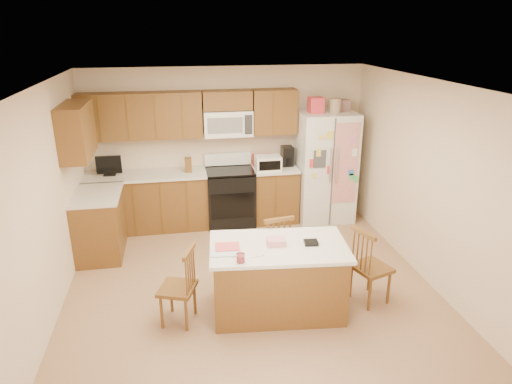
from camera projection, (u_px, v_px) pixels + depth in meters
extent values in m
plane|color=#8A654C|center=(250.00, 283.00, 5.82)|extent=(4.50, 4.50, 0.00)
cube|color=beige|center=(227.00, 145.00, 7.47)|extent=(4.50, 0.10, 2.50)
cube|color=beige|center=(300.00, 296.00, 3.31)|extent=(4.50, 0.10, 2.50)
cube|color=beige|center=(48.00, 204.00, 5.02)|extent=(0.10, 4.50, 2.50)
cube|color=beige|center=(425.00, 180.00, 5.76)|extent=(0.10, 4.50, 2.50)
cube|color=white|center=(249.00, 83.00, 4.96)|extent=(4.50, 4.50, 0.04)
cube|color=brown|center=(148.00, 202.00, 7.25)|extent=(1.87, 0.60, 0.88)
cube|color=brown|center=(274.00, 194.00, 7.59)|extent=(0.72, 0.60, 0.88)
cube|color=brown|center=(100.00, 225.00, 6.43)|extent=(0.60, 0.95, 0.88)
cube|color=silver|center=(146.00, 175.00, 7.08)|extent=(1.87, 0.64, 0.04)
cube|color=silver|center=(275.00, 168.00, 7.42)|extent=(0.72, 0.64, 0.04)
cube|color=silver|center=(97.00, 195.00, 6.27)|extent=(0.64, 0.95, 0.04)
cube|color=brown|center=(140.00, 116.00, 6.90)|extent=(1.85, 0.33, 0.70)
cube|color=brown|center=(274.00, 111.00, 7.25)|extent=(0.70, 0.33, 0.70)
cube|color=brown|center=(227.00, 100.00, 7.05)|extent=(0.76, 0.33, 0.29)
cube|color=brown|center=(77.00, 131.00, 5.94)|extent=(0.33, 0.95, 0.70)
cube|color=brown|center=(99.00, 119.00, 6.65)|extent=(0.02, 0.01, 0.66)
cube|color=brown|center=(108.00, 212.00, 6.87)|extent=(0.02, 0.01, 0.84)
cube|color=brown|center=(128.00, 118.00, 6.72)|extent=(0.02, 0.01, 0.66)
cube|color=brown|center=(135.00, 210.00, 6.94)|extent=(0.02, 0.01, 0.84)
cube|color=brown|center=(155.00, 117.00, 6.78)|extent=(0.02, 0.01, 0.66)
cube|color=brown|center=(162.00, 209.00, 7.01)|extent=(0.02, 0.01, 0.84)
cube|color=brown|center=(182.00, 117.00, 6.85)|extent=(0.01, 0.01, 0.66)
cube|color=brown|center=(188.00, 207.00, 7.07)|extent=(0.01, 0.01, 0.84)
cube|color=brown|center=(273.00, 114.00, 7.08)|extent=(0.01, 0.01, 0.66)
cube|color=brown|center=(276.00, 201.00, 7.30)|extent=(0.01, 0.01, 0.84)
cube|color=white|center=(228.00, 123.00, 7.15)|extent=(0.76, 0.38, 0.40)
cube|color=slate|center=(225.00, 126.00, 6.96)|extent=(0.54, 0.01, 0.24)
cube|color=#262626|center=(249.00, 125.00, 7.02)|extent=(0.12, 0.01, 0.30)
cube|color=brown|center=(188.00, 165.00, 7.16)|extent=(0.10, 0.14, 0.22)
cube|color=black|center=(110.00, 175.00, 7.01)|extent=(0.18, 0.12, 0.02)
cube|color=black|center=(109.00, 165.00, 6.96)|extent=(0.38, 0.03, 0.28)
cube|color=red|center=(264.00, 161.00, 7.44)|extent=(0.35, 0.22, 0.18)
cube|color=white|center=(268.00, 163.00, 7.22)|extent=(0.40, 0.28, 0.23)
cube|color=black|center=(270.00, 166.00, 7.10)|extent=(0.34, 0.01, 0.15)
cube|color=black|center=(287.00, 156.00, 7.45)|extent=(0.18, 0.22, 0.32)
cylinder|color=black|center=(288.00, 161.00, 7.41)|extent=(0.12, 0.12, 0.12)
cube|color=black|center=(230.00, 198.00, 7.45)|extent=(0.76, 0.64, 0.88)
cube|color=black|center=(233.00, 206.00, 7.16)|extent=(0.68, 0.01, 0.42)
cube|color=black|center=(230.00, 171.00, 7.29)|extent=(0.76, 0.64, 0.03)
cube|color=white|center=(228.00, 159.00, 7.49)|extent=(0.76, 0.10, 0.20)
cube|color=white|center=(325.00, 167.00, 7.50)|extent=(0.90, 0.75, 1.80)
cube|color=#4C4C4C|center=(332.00, 174.00, 7.15)|extent=(0.02, 0.01, 1.75)
cube|color=silver|center=(330.00, 165.00, 7.07)|extent=(0.02, 0.03, 0.55)
cube|color=silver|center=(337.00, 165.00, 7.08)|extent=(0.02, 0.03, 0.55)
cube|color=#3F3F44|center=(320.00, 159.00, 7.03)|extent=(0.20, 0.01, 0.28)
cube|color=#D84C59|center=(345.00, 164.00, 7.13)|extent=(0.42, 0.01, 1.30)
cube|color=#DC3841|center=(316.00, 105.00, 7.12)|extent=(0.22, 0.22, 0.24)
cylinder|color=tan|center=(335.00, 106.00, 7.12)|extent=(0.18, 0.18, 0.22)
cube|color=#835F5A|center=(343.00, 105.00, 7.28)|extent=(0.18, 0.20, 0.18)
cube|color=brown|center=(278.00, 280.00, 5.15)|extent=(1.50, 0.94, 0.79)
cube|color=silver|center=(279.00, 247.00, 5.01)|extent=(1.59, 1.03, 0.04)
cylinder|color=#DC3841|center=(241.00, 259.00, 4.64)|extent=(0.08, 0.08, 0.06)
cylinder|color=white|center=(241.00, 258.00, 4.64)|extent=(0.09, 0.09, 0.09)
cube|color=#DF787B|center=(276.00, 242.00, 5.00)|extent=(0.21, 0.17, 0.07)
cube|color=black|center=(311.00, 243.00, 5.02)|extent=(0.16, 0.13, 0.04)
cube|color=white|center=(225.00, 251.00, 4.85)|extent=(0.32, 0.27, 0.01)
cube|color=#D84C4C|center=(227.00, 247.00, 4.93)|extent=(0.28, 0.22, 0.01)
cylinder|color=white|center=(258.00, 256.00, 4.75)|extent=(0.14, 0.04, 0.01)
cube|color=brown|center=(177.00, 288.00, 4.94)|extent=(0.47, 0.49, 0.04)
cylinder|color=brown|center=(171.00, 296.00, 5.18)|extent=(0.03, 0.03, 0.39)
cylinder|color=brown|center=(162.00, 313.00, 4.89)|extent=(0.03, 0.03, 0.39)
cylinder|color=brown|center=(195.00, 299.00, 5.14)|extent=(0.03, 0.03, 0.39)
cylinder|color=brown|center=(186.00, 315.00, 4.85)|extent=(0.03, 0.03, 0.39)
cylinder|color=brown|center=(194.00, 264.00, 4.96)|extent=(0.02, 0.02, 0.44)
cylinder|color=brown|center=(192.00, 267.00, 4.90)|extent=(0.02, 0.02, 0.44)
cylinder|color=brown|center=(190.00, 270.00, 4.84)|extent=(0.02, 0.02, 0.44)
cylinder|color=brown|center=(188.00, 274.00, 4.77)|extent=(0.02, 0.02, 0.44)
cylinder|color=brown|center=(186.00, 277.00, 4.71)|extent=(0.02, 0.02, 0.44)
cube|color=brown|center=(189.00, 252.00, 4.76)|extent=(0.16, 0.36, 0.05)
cube|color=brown|center=(273.00, 250.00, 5.75)|extent=(0.46, 0.44, 0.04)
cylinder|color=brown|center=(281.00, 258.00, 6.01)|extent=(0.03, 0.03, 0.41)
cylinder|color=brown|center=(257.00, 262.00, 5.90)|extent=(0.03, 0.03, 0.41)
cylinder|color=brown|center=(289.00, 269.00, 5.75)|extent=(0.03, 0.03, 0.41)
cylinder|color=brown|center=(265.00, 273.00, 5.65)|extent=(0.03, 0.03, 0.41)
cylinder|color=brown|center=(290.00, 235.00, 5.57)|extent=(0.02, 0.02, 0.46)
cylinder|color=brown|center=(284.00, 236.00, 5.54)|extent=(0.02, 0.02, 0.46)
cylinder|color=brown|center=(279.00, 237.00, 5.52)|extent=(0.02, 0.02, 0.46)
cylinder|color=brown|center=(273.00, 238.00, 5.50)|extent=(0.02, 0.02, 0.46)
cylinder|color=brown|center=(268.00, 239.00, 5.47)|extent=(0.02, 0.02, 0.46)
cube|color=brown|center=(279.00, 220.00, 5.44)|extent=(0.38, 0.10, 0.05)
cube|color=brown|center=(371.00, 268.00, 5.32)|extent=(0.50, 0.51, 0.04)
cylinder|color=brown|center=(389.00, 288.00, 5.33)|extent=(0.03, 0.03, 0.42)
cylinder|color=brown|center=(369.00, 275.00, 5.60)|extent=(0.03, 0.03, 0.42)
cylinder|color=brown|center=(370.00, 295.00, 5.20)|extent=(0.03, 0.03, 0.42)
cylinder|color=brown|center=(351.00, 281.00, 5.47)|extent=(0.03, 0.03, 0.42)
cylinder|color=brown|center=(371.00, 257.00, 5.04)|extent=(0.02, 0.02, 0.46)
cylinder|color=brown|center=(366.00, 254.00, 5.10)|extent=(0.02, 0.02, 0.46)
cylinder|color=brown|center=(362.00, 252.00, 5.16)|extent=(0.02, 0.02, 0.46)
cylinder|color=brown|center=(358.00, 249.00, 5.22)|extent=(0.02, 0.02, 0.46)
cylinder|color=brown|center=(354.00, 247.00, 5.28)|extent=(0.02, 0.02, 0.46)
cube|color=brown|center=(364.00, 233.00, 5.08)|extent=(0.16, 0.38, 0.05)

